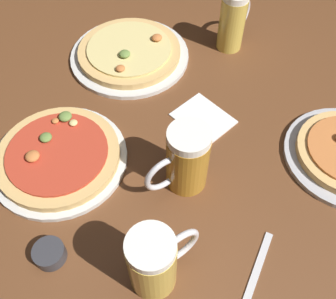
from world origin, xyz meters
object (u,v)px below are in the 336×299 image
pizza_plate_side (130,53)px  beer_mug_amber (186,160)px  beer_mug_dark (233,21)px  beer_mug_pale (154,261)px  napkin_folded (203,118)px  ramekin_sauce (50,254)px  fork_left (253,282)px  pizza_plate_near (59,156)px

pizza_plate_side → beer_mug_amber: size_ratio=2.03×
beer_mug_dark → beer_mug_pale: (0.12, -0.68, -0.00)m
napkin_folded → beer_mug_pale: bearing=-79.2°
pizza_plate_side → beer_mug_pale: beer_mug_pale is taller
beer_mug_amber → napkin_folded: 0.20m
ramekin_sauce → napkin_folded: (0.12, 0.45, -0.01)m
fork_left → pizza_plate_near: bearing=172.4°
ramekin_sauce → napkin_folded: 0.47m
beer_mug_pale → ramekin_sauce: size_ratio=2.63×
beer_mug_dark → napkin_folded: (0.05, -0.29, -0.08)m
beer_mug_amber → fork_left: beer_mug_amber is taller
ramekin_sauce → fork_left: ramekin_sauce is taller
beer_mug_amber → beer_mug_pale: beer_mug_amber is taller
beer_mug_pale → fork_left: bearing=23.1°
pizza_plate_near → napkin_folded: 0.35m
beer_mug_amber → beer_mug_pale: (0.04, -0.21, -0.00)m
beer_mug_amber → ramekin_sauce: size_ratio=2.66×
fork_left → beer_mug_pale: bearing=-156.9°
pizza_plate_near → pizza_plate_side: bearing=95.2°
beer_mug_amber → pizza_plate_near: bearing=-163.9°
beer_mug_dark → beer_mug_amber: bearing=-80.4°
pizza_plate_side → ramekin_sauce: (0.15, -0.57, -0.00)m
pizza_plate_near → napkin_folded: size_ratio=2.28×
beer_mug_pale → beer_mug_amber: bearing=100.8°
ramekin_sauce → fork_left: 0.38m
beer_mug_dark → fork_left: (0.29, -0.61, -0.08)m
beer_mug_amber → beer_mug_dark: bearing=99.6°
ramekin_sauce → beer_mug_pale: bearing=16.0°
pizza_plate_side → beer_mug_pale: size_ratio=2.06×
beer_mug_amber → beer_mug_pale: size_ratio=1.01×
pizza_plate_near → ramekin_sauce: (0.12, -0.19, -0.00)m
beer_mug_dark → beer_mug_pale: beer_mug_dark is taller
beer_mug_amber → fork_left: bearing=-34.7°
fork_left → beer_mug_amber: bearing=145.3°
beer_mug_amber → beer_mug_pale: 0.22m
pizza_plate_near → beer_mug_dark: 0.59m
pizza_plate_near → beer_mug_pale: size_ratio=1.91×
pizza_plate_near → beer_mug_amber: bearing=16.1°
pizza_plate_near → fork_left: size_ratio=1.52×
beer_mug_dark → napkin_folded: bearing=-81.2°
pizza_plate_side → fork_left: 0.68m
pizza_plate_near → fork_left: (0.48, -0.06, -0.01)m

